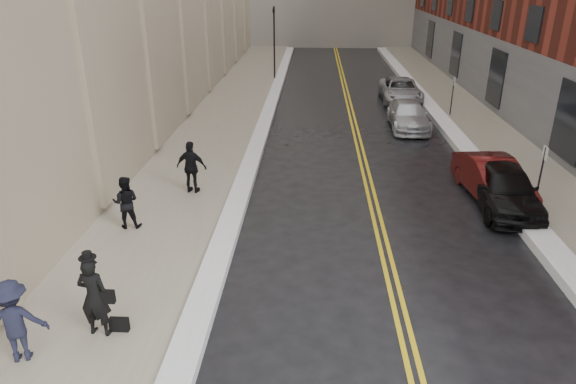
# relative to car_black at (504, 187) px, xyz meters

# --- Properties ---
(ground) EXTENTS (160.00, 160.00, 0.00)m
(ground) POSITION_rel_car_black_xyz_m (-6.80, -8.00, -0.76)
(ground) COLOR black
(ground) RESTS_ON ground
(sidewalk_left) EXTENTS (4.00, 64.00, 0.15)m
(sidewalk_left) POSITION_rel_car_black_xyz_m (-11.30, 8.00, -0.69)
(sidewalk_left) COLOR gray
(sidewalk_left) RESTS_ON ground
(sidewalk_right) EXTENTS (3.00, 64.00, 0.15)m
(sidewalk_right) POSITION_rel_car_black_xyz_m (2.20, 8.00, -0.69)
(sidewalk_right) COLOR gray
(sidewalk_right) RESTS_ON ground
(lane_stripe_a) EXTENTS (0.12, 64.00, 0.01)m
(lane_stripe_a) POSITION_rel_car_black_xyz_m (-4.42, 8.00, -0.76)
(lane_stripe_a) COLOR gold
(lane_stripe_a) RESTS_ON ground
(lane_stripe_b) EXTENTS (0.12, 64.00, 0.01)m
(lane_stripe_b) POSITION_rel_car_black_xyz_m (-4.18, 8.00, -0.76)
(lane_stripe_b) COLOR gold
(lane_stripe_b) RESTS_ON ground
(snow_ridge_left) EXTENTS (0.70, 60.80, 0.26)m
(snow_ridge_left) POSITION_rel_car_black_xyz_m (-9.00, 8.00, -0.63)
(snow_ridge_left) COLOR white
(snow_ridge_left) RESTS_ON ground
(snow_ridge_right) EXTENTS (0.85, 60.80, 0.30)m
(snow_ridge_right) POSITION_rel_car_black_xyz_m (0.35, 8.00, -0.61)
(snow_ridge_right) COLOR white
(snow_ridge_right) RESTS_ON ground
(traffic_signal) EXTENTS (0.18, 0.15, 5.20)m
(traffic_signal) POSITION_rel_car_black_xyz_m (-9.40, 22.00, 2.32)
(traffic_signal) COLOR black
(traffic_signal) RESTS_ON ground
(parking_sign_near) EXTENTS (0.06, 0.35, 2.23)m
(parking_sign_near) POSITION_rel_car_black_xyz_m (1.10, 0.00, 0.59)
(parking_sign_near) COLOR black
(parking_sign_near) RESTS_ON ground
(parking_sign_far) EXTENTS (0.06, 0.35, 2.23)m
(parking_sign_far) POSITION_rel_car_black_xyz_m (1.10, 12.00, 0.59)
(parking_sign_far) COLOR black
(parking_sign_far) RESTS_ON ground
(car_black) EXTENTS (2.04, 4.57, 1.53)m
(car_black) POSITION_rel_car_black_xyz_m (0.00, 0.00, 0.00)
(car_black) COLOR black
(car_black) RESTS_ON ground
(car_maroon) EXTENTS (1.95, 4.47, 1.43)m
(car_maroon) POSITION_rel_car_black_xyz_m (-0.10, 0.88, -0.05)
(car_maroon) COLOR #460D0C
(car_maroon) RESTS_ON ground
(car_silver_near) EXTENTS (1.92, 4.59, 1.32)m
(car_silver_near) POSITION_rel_car_black_xyz_m (-1.60, 9.77, -0.10)
(car_silver_near) COLOR #B3B6BB
(car_silver_near) RESTS_ON ground
(car_silver_far) EXTENTS (2.38, 5.05, 1.39)m
(car_silver_far) POSITION_rel_car_black_xyz_m (-1.10, 15.73, -0.07)
(car_silver_far) COLOR #A5A8AE
(car_silver_far) RESTS_ON ground
(pedestrian_main) EXTENTS (0.73, 0.52, 1.89)m
(pedestrian_main) POSITION_rel_car_black_xyz_m (-11.00, -7.34, 0.33)
(pedestrian_main) COLOR black
(pedestrian_main) RESTS_ON sidewalk_left
(pedestrian_a) EXTENTS (0.87, 0.72, 1.65)m
(pedestrian_a) POSITION_rel_car_black_xyz_m (-12.09, -2.29, 0.21)
(pedestrian_a) COLOR black
(pedestrian_a) RESTS_ON sidewalk_left
(pedestrian_b) EXTENTS (1.32, 1.00, 1.81)m
(pedestrian_b) POSITION_rel_car_black_xyz_m (-12.27, -8.19, 0.29)
(pedestrian_b) COLOR black
(pedestrian_b) RESTS_ON sidewalk_left
(pedestrian_c) EXTENTS (1.16, 0.63, 1.88)m
(pedestrian_c) POSITION_rel_car_black_xyz_m (-10.70, 0.51, 0.33)
(pedestrian_c) COLOR black
(pedestrian_c) RESTS_ON sidewalk_left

